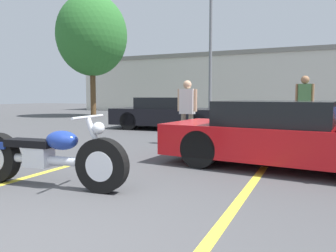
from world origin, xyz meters
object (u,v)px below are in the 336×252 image
light_pole (212,34)px  spectator_near_motorcycle (187,107)px  tree_background (92,35)px  parked_car_left_row (170,114)px  spectator_by_show_car (304,100)px  motorcycle (46,156)px  show_car_hood_open (286,135)px

light_pole → spectator_near_motorcycle: 12.02m
tree_background → spectator_near_motorcycle: (9.23, -8.32, -3.81)m
tree_background → parked_car_left_row: bearing=-34.3°
tree_background → spectator_near_motorcycle: bearing=-42.0°
tree_background → spectator_near_motorcycle: size_ratio=4.41×
spectator_by_show_car → motorcycle: bearing=-112.5°
motorcycle → parked_car_left_row: parked_car_left_row is taller
motorcycle → show_car_hood_open: (2.88, 2.63, 0.15)m
light_pole → show_car_hood_open: 14.47m
motorcycle → parked_car_left_row: (-1.63, 7.75, 0.15)m
light_pole → spectator_near_motorcycle: (2.76, -11.05, -3.87)m
tree_background → spectator_by_show_car: size_ratio=3.91×
tree_background → parked_car_left_row: 9.71m
show_car_hood_open → spectator_by_show_car: 4.63m
light_pole → show_car_hood_open: size_ratio=2.09×
show_car_hood_open → spectator_by_show_car: show_car_hood_open is taller
light_pole → motorcycle: 16.21m
motorcycle → spectator_by_show_car: 7.85m
light_pole → parked_car_left_row: (0.76, -7.66, -4.26)m
spectator_by_show_car → parked_car_left_row: bearing=173.6°
parked_car_left_row → spectator_by_show_car: spectator_by_show_car is taller
parked_car_left_row → spectator_near_motorcycle: size_ratio=2.67×
show_car_hood_open → parked_car_left_row: size_ratio=0.98×
motorcycle → show_car_hood_open: show_car_hood_open is taller
light_pole → motorcycle: bearing=-81.2°
light_pole → spectator_by_show_car: size_ratio=4.85×
motorcycle → show_car_hood_open: size_ratio=0.57×
parked_car_left_row → light_pole: bearing=92.5°
tree_background → motorcycle: size_ratio=2.96×
parked_car_left_row → spectator_near_motorcycle: 3.95m
tree_background → light_pole: bearing=22.9°
spectator_near_motorcycle → spectator_by_show_car: (2.62, 2.86, 0.14)m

